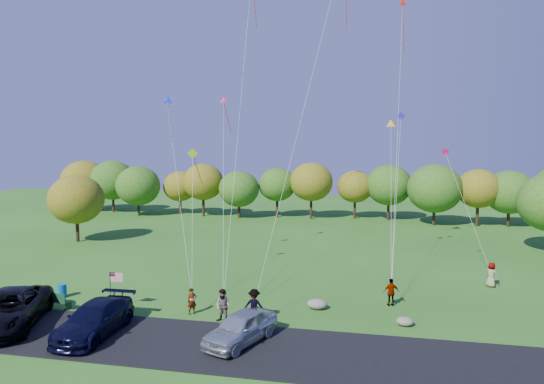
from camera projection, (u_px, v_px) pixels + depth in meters
The scene contains 17 objects.
ground at pixel (234, 318), 28.29m from camera, with size 140.00×140.00×0.00m, color #2A5E1A.
asphalt_lane at pixel (211, 345), 24.39m from camera, with size 44.00×6.00×0.06m, color black.
treeline at pixel (306, 185), 63.16m from camera, with size 75.27×28.11×8.36m.
minivan_dark at pixel (8, 309), 26.75m from camera, with size 3.21×6.96×1.94m, color black.
minivan_navy at pixel (94, 319), 25.59m from camera, with size 2.34×5.75×1.67m, color black.
minivan_silver at pixel (241, 327), 24.56m from camera, with size 1.88×4.68×1.59m, color #B2B9BD.
flyer_a at pixel (192, 301), 28.83m from camera, with size 0.57×0.38×1.57m, color #4C4C59.
flyer_b at pixel (223, 306), 27.49m from camera, with size 0.93×0.73×1.92m, color #4C4C59.
flyer_c at pixel (254, 305), 27.63m from camera, with size 1.22×0.70×1.90m, color #4C4C59.
flyer_d at pixel (391, 292), 30.32m from camera, with size 1.02×0.42×1.74m, color #4C4C59.
flyer_e at pixel (491, 275), 34.27m from camera, with size 0.87×0.56×1.77m, color #4C4C59.
park_bench at pixel (55, 300), 29.68m from camera, with size 1.91×0.75×1.07m.
trash_barrel at pixel (62, 291), 32.03m from camera, with size 0.59×0.59×0.89m, color #0B5FAD.
flag_assembly at pixel (114, 281), 29.55m from camera, with size 0.88×0.57×2.37m.
boulder_near at pixel (317, 304), 29.79m from camera, with size 1.24×0.97×0.62m, color #9D9589.
boulder_far at pixel (405, 321), 27.05m from camera, with size 0.96×0.80×0.50m, color gray.
kites_aloft at pixel (302, 29), 38.48m from camera, with size 21.78×12.58×17.35m.
Camera 1 is at (7.73, -26.39, 10.16)m, focal length 32.00 mm.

